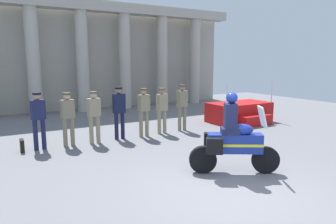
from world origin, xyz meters
TOP-DOWN VIEW (x-y plane):
  - ground_plane at (0.00, 0.00)m, footprint 28.91×28.91m
  - colonnade_backdrop at (0.12, 12.00)m, footprint 17.96×1.47m
  - reviewing_stand at (5.13, 5.28)m, footprint 2.65×1.91m
  - officer_in_row_0 at (-2.91, 5.09)m, footprint 0.41×0.27m
  - officer_in_row_1 at (-2.07, 5.09)m, footprint 0.41×0.27m
  - officer_in_row_2 at (-1.29, 4.99)m, footprint 0.41×0.27m
  - officer_in_row_3 at (-0.41, 5.10)m, footprint 0.41×0.27m
  - officer_in_row_4 at (0.43, 4.98)m, footprint 0.41×0.27m
  - officer_in_row_5 at (1.20, 5.11)m, footprint 0.41×0.27m
  - officer_in_row_6 at (2.08, 5.13)m, footprint 0.41×0.27m
  - motorcycle_with_rider at (0.66, 0.80)m, footprint 1.85×1.24m
  - briefcase_on_ground at (-3.39, 5.12)m, footprint 0.10×0.32m

SIDE VIEW (x-z plane):
  - ground_plane at x=0.00m, z-range 0.00..0.00m
  - briefcase_on_ground at x=-3.39m, z-range 0.00..0.36m
  - reviewing_stand at x=5.13m, z-range -0.47..1.26m
  - motorcycle_with_rider at x=0.66m, z-range -0.16..1.74m
  - officer_in_row_5 at x=1.20m, z-range 0.15..1.79m
  - officer_in_row_1 at x=-2.07m, z-range 0.15..1.79m
  - officer_in_row_2 at x=-1.29m, z-range 0.15..1.80m
  - officer_in_row_4 at x=0.43m, z-range 0.15..1.83m
  - officer_in_row_0 at x=-2.91m, z-range 0.16..1.85m
  - officer_in_row_6 at x=2.08m, z-range 0.16..1.88m
  - officer_in_row_3 at x=-0.41m, z-range 0.16..1.90m
  - colonnade_backdrop at x=0.12m, z-range 0.27..5.95m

